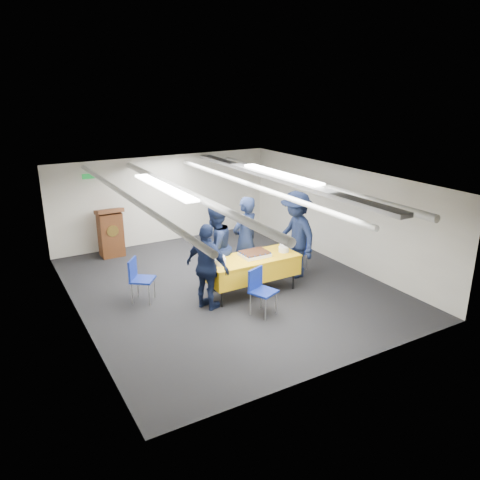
% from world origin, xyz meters
% --- Properties ---
extents(ground, '(7.00, 7.00, 0.00)m').
position_xyz_m(ground, '(0.00, 0.00, 0.00)').
color(ground, black).
rests_on(ground, ground).
extents(room_shell, '(6.00, 7.00, 2.30)m').
position_xyz_m(room_shell, '(0.09, 0.41, 1.81)').
color(room_shell, beige).
rests_on(room_shell, ground).
extents(serving_table, '(1.91, 0.81, 0.77)m').
position_xyz_m(serving_table, '(0.28, -0.53, 0.56)').
color(serving_table, black).
rests_on(serving_table, ground).
extents(sheet_cake, '(0.57, 0.44, 0.10)m').
position_xyz_m(sheet_cake, '(0.37, -0.50, 0.82)').
color(sheet_cake, white).
rests_on(sheet_cake, serving_table).
extents(plate_stack_left, '(0.22, 0.22, 0.17)m').
position_xyz_m(plate_stack_left, '(-0.45, -0.58, 0.85)').
color(plate_stack_left, white).
rests_on(plate_stack_left, serving_table).
extents(plate_stack_right, '(0.22, 0.22, 0.16)m').
position_xyz_m(plate_stack_right, '(1.02, -0.58, 0.84)').
color(plate_stack_right, white).
rests_on(plate_stack_right, serving_table).
extents(podium, '(0.62, 0.53, 1.25)m').
position_xyz_m(podium, '(-1.60, 3.05, 0.61)').
color(podium, brown).
rests_on(podium, ground).
extents(chair_near, '(0.55, 0.55, 0.87)m').
position_xyz_m(chair_near, '(-0.05, -1.38, 0.53)').
color(chair_near, gray).
rests_on(chair_near, ground).
extents(chair_right, '(0.58, 0.58, 0.87)m').
position_xyz_m(chair_right, '(1.84, -0.01, 0.53)').
color(chair_right, gray).
rests_on(chair_right, ground).
extents(chair_left, '(0.59, 0.59, 0.87)m').
position_xyz_m(chair_left, '(-1.83, 0.24, 0.53)').
color(chair_left, gray).
rests_on(chair_left, ground).
extents(sailor_a, '(0.78, 0.62, 1.86)m').
position_xyz_m(sailor_a, '(0.48, 0.07, 0.93)').
color(sailor_a, black).
rests_on(sailor_a, ground).
extents(sailor_b, '(1.06, 0.97, 1.78)m').
position_xyz_m(sailor_b, '(-0.24, 0.05, 0.89)').
color(sailor_b, black).
rests_on(sailor_b, ground).
extents(sailor_c, '(0.78, 1.05, 1.66)m').
position_xyz_m(sailor_c, '(-0.79, -0.71, 0.83)').
color(sailor_c, black).
rests_on(sailor_c, ground).
extents(sailor_d, '(0.78, 1.27, 1.91)m').
position_xyz_m(sailor_d, '(1.57, -0.25, 0.96)').
color(sailor_d, black).
rests_on(sailor_d, ground).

